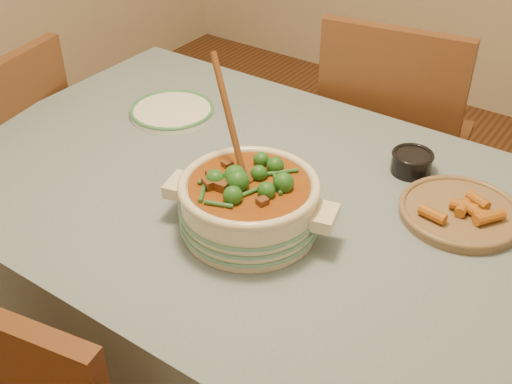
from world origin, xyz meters
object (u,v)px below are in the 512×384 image
(stew_casserole, at_px, (249,200))
(chair_far, at_px, (392,137))
(condiment_bowl, at_px, (412,161))
(dining_table, at_px, (259,220))
(fried_plate, at_px, (460,210))
(chair_left, at_px, (6,166))
(white_plate, at_px, (172,111))

(stew_casserole, height_order, chair_far, stew_casserole)
(condiment_bowl, bearing_deg, stew_casserole, -115.40)
(chair_far, bearing_deg, dining_table, 78.52)
(stew_casserole, xyz_separation_m, chair_far, (-0.04, 0.90, -0.28))
(dining_table, relative_size, fried_plate, 5.13)
(stew_casserole, height_order, chair_left, stew_casserole)
(fried_plate, bearing_deg, dining_table, -157.73)
(fried_plate, xyz_separation_m, chair_left, (-1.40, -0.27, -0.25))
(dining_table, height_order, condiment_bowl, condiment_bowl)
(dining_table, bearing_deg, chair_left, -174.61)
(stew_casserole, bearing_deg, chair_far, 92.34)
(stew_casserole, distance_m, fried_plate, 0.50)
(white_plate, distance_m, chair_left, 0.63)
(white_plate, bearing_deg, dining_table, -22.19)
(dining_table, relative_size, chair_far, 1.70)
(white_plate, bearing_deg, chair_left, -152.23)
(fried_plate, height_order, chair_left, chair_left)
(fried_plate, bearing_deg, white_plate, -179.82)
(dining_table, xyz_separation_m, condiment_bowl, (0.27, 0.30, 0.12))
(dining_table, relative_size, white_plate, 5.77)
(dining_table, xyz_separation_m, white_plate, (-0.44, 0.18, 0.10))
(fried_plate, distance_m, chair_far, 0.74)
(dining_table, xyz_separation_m, stew_casserole, (0.07, -0.14, 0.17))
(stew_casserole, relative_size, chair_left, 0.44)
(condiment_bowl, distance_m, chair_far, 0.57)
(white_plate, bearing_deg, chair_far, 50.76)
(fried_plate, xyz_separation_m, chair_far, (-0.42, 0.58, -0.22))
(chair_far, bearing_deg, chair_left, 31.58)
(dining_table, bearing_deg, white_plate, 157.81)
(stew_casserole, relative_size, fried_plate, 1.23)
(white_plate, bearing_deg, condiment_bowl, 9.30)
(dining_table, bearing_deg, chair_far, 87.67)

